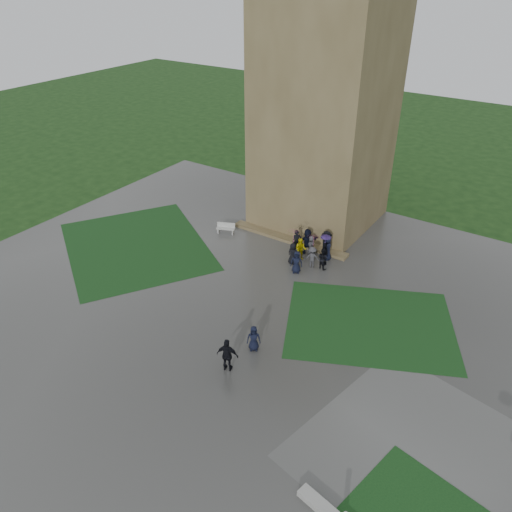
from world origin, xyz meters
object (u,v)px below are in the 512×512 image
Objects in this scene: bench at (226,228)px; pedestrian_mid at (254,338)px; tower at (326,100)px; pedestrian_near at (227,355)px.

pedestrian_mid reaches higher than bench.
tower is at bearing 29.99° from bench.
tower is at bearing -95.56° from pedestrian_near.
pedestrian_near is at bearing -131.12° from pedestrian_mid.
tower is 12.49× the size of pedestrian_mid.
bench is 0.97× the size of pedestrian_mid.
bench is (-4.42, -5.96, -8.58)m from tower.
bench is at bearing 98.78° from pedestrian_mid.
tower reaches higher than pedestrian_near.
tower reaches higher than bench.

